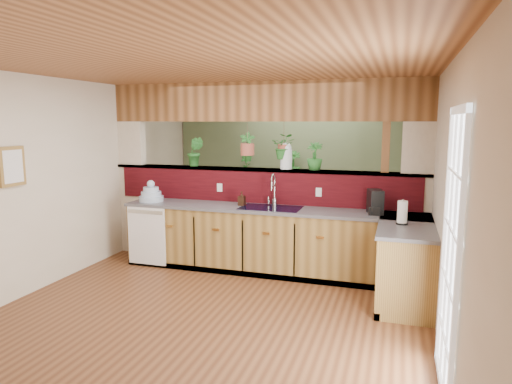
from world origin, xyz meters
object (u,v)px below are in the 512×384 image
(soap_dispenser, at_px, (242,198))
(faucet, at_px, (273,188))
(coffee_maker, at_px, (375,203))
(dish_stack, at_px, (151,195))
(paper_towel, at_px, (402,213))
(glass_jar, at_px, (286,156))
(shelving_console, at_px, (277,206))

(soap_dispenser, bearing_deg, faucet, 15.70)
(coffee_maker, bearing_deg, dish_stack, 164.57)
(paper_towel, xyz_separation_m, glass_jar, (-1.57, 0.88, 0.55))
(dish_stack, xyz_separation_m, shelving_console, (1.28, 2.32, -0.50))
(glass_jar, distance_m, shelving_console, 2.27)
(dish_stack, height_order, paper_towel, dish_stack)
(coffee_maker, height_order, paper_towel, coffee_maker)
(coffee_maker, xyz_separation_m, glass_jar, (-1.24, 0.37, 0.54))
(faucet, relative_size, paper_towel, 1.57)
(faucet, relative_size, shelving_console, 0.28)
(dish_stack, bearing_deg, paper_towel, -7.66)
(dish_stack, bearing_deg, coffee_maker, 0.89)
(coffee_maker, xyz_separation_m, paper_towel, (0.33, -0.52, -0.01))
(dish_stack, bearing_deg, glass_jar, 12.31)
(dish_stack, xyz_separation_m, glass_jar, (1.91, 0.42, 0.58))
(shelving_console, bearing_deg, dish_stack, -106.57)
(coffee_maker, distance_m, glass_jar, 1.40)
(faucet, bearing_deg, dish_stack, -173.64)
(dish_stack, distance_m, glass_jar, 2.04)
(faucet, distance_m, glass_jar, 0.50)
(faucet, distance_m, shelving_console, 2.27)
(glass_jar, bearing_deg, dish_stack, -167.69)
(soap_dispenser, distance_m, coffee_maker, 1.79)
(soap_dispenser, relative_size, glass_jar, 0.53)
(coffee_maker, relative_size, shelving_console, 0.19)
(glass_jar, height_order, shelving_console, glass_jar)
(shelving_console, bearing_deg, soap_dispenser, -75.43)
(paper_towel, bearing_deg, dish_stack, 172.34)
(faucet, height_order, glass_jar, glass_jar)
(soap_dispenser, bearing_deg, paper_towel, -14.58)
(paper_towel, bearing_deg, soap_dispenser, 165.42)
(dish_stack, relative_size, coffee_maker, 1.17)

